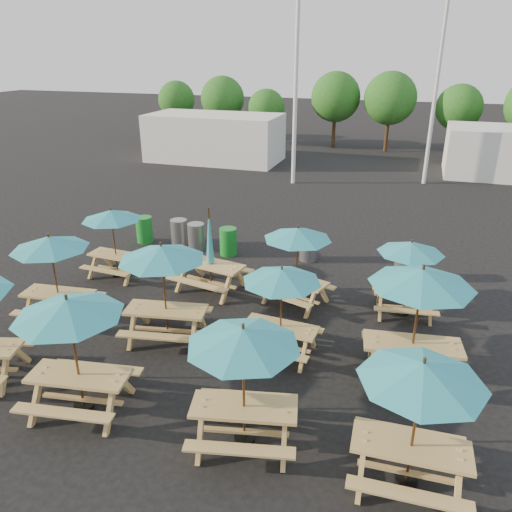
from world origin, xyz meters
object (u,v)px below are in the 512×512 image
(picnic_unit_2, at_px, (112,220))
(waste_bin_0, at_px, (144,229))
(picnic_unit_5, at_px, (210,257))
(picnic_unit_10, at_px, (421,285))
(picnic_unit_4, at_px, (162,259))
(waste_bin_1, at_px, (179,232))
(waste_bin_5, at_px, (404,264))
(picnic_unit_3, at_px, (69,316))
(picnic_unit_8, at_px, (297,239))
(waste_bin_4, at_px, (309,247))
(picnic_unit_11, at_px, (410,253))
(waste_bin_3, at_px, (228,242))
(picnic_unit_9, at_px, (421,381))
(waste_bin_2, at_px, (196,237))
(picnic_unit_7, at_px, (282,281))
(picnic_unit_6, at_px, (243,345))
(picnic_unit_1, at_px, (50,249))

(picnic_unit_2, xyz_separation_m, waste_bin_0, (-0.65, 2.85, -1.36))
(picnic_unit_5, height_order, picnic_unit_10, picnic_unit_10)
(picnic_unit_4, relative_size, waste_bin_1, 2.61)
(waste_bin_0, height_order, waste_bin_5, same)
(picnic_unit_3, relative_size, picnic_unit_8, 1.06)
(picnic_unit_3, bearing_deg, waste_bin_1, 95.21)
(picnic_unit_5, xyz_separation_m, waste_bin_4, (2.22, 3.02, -0.56))
(picnic_unit_8, distance_m, picnic_unit_10, 4.03)
(picnic_unit_11, relative_size, waste_bin_3, 2.19)
(picnic_unit_9, bearing_deg, waste_bin_0, 136.79)
(picnic_unit_10, bearing_deg, waste_bin_2, 136.17)
(picnic_unit_7, relative_size, picnic_unit_8, 0.94)
(picnic_unit_9, bearing_deg, picnic_unit_5, 134.12)
(picnic_unit_4, distance_m, waste_bin_1, 6.47)
(picnic_unit_2, distance_m, picnic_unit_3, 6.27)
(picnic_unit_11, xyz_separation_m, waste_bin_0, (-9.19, 2.64, -1.29))
(picnic_unit_3, height_order, waste_bin_1, picnic_unit_3)
(picnic_unit_2, relative_size, waste_bin_1, 2.28)
(picnic_unit_6, relative_size, waste_bin_3, 2.53)
(waste_bin_0, distance_m, waste_bin_3, 3.32)
(picnic_unit_1, relative_size, waste_bin_3, 2.46)
(picnic_unit_3, height_order, waste_bin_0, picnic_unit_3)
(picnic_unit_5, relative_size, waste_bin_0, 2.66)
(picnic_unit_11, bearing_deg, picnic_unit_10, -92.40)
(picnic_unit_6, height_order, picnic_unit_10, picnic_unit_10)
(picnic_unit_6, relative_size, picnic_unit_10, 0.92)
(picnic_unit_3, bearing_deg, waste_bin_3, 82.25)
(picnic_unit_1, distance_m, picnic_unit_10, 8.71)
(picnic_unit_4, distance_m, waste_bin_0, 7.00)
(picnic_unit_4, bearing_deg, picnic_unit_2, 128.62)
(waste_bin_2, bearing_deg, picnic_unit_8, -33.63)
(waste_bin_2, height_order, waste_bin_3, same)
(picnic_unit_1, bearing_deg, picnic_unit_8, 19.40)
(picnic_unit_3, height_order, picnic_unit_7, picnic_unit_3)
(waste_bin_4, bearing_deg, picnic_unit_4, -110.73)
(picnic_unit_9, xyz_separation_m, waste_bin_5, (-0.43, 8.05, -1.54))
(picnic_unit_10, height_order, waste_bin_4, picnic_unit_10)
(picnic_unit_3, bearing_deg, picnic_unit_5, 77.80)
(waste_bin_1, bearing_deg, picnic_unit_6, -57.51)
(picnic_unit_8, bearing_deg, picnic_unit_5, -163.25)
(picnic_unit_1, height_order, waste_bin_3, picnic_unit_1)
(picnic_unit_2, bearing_deg, picnic_unit_3, -59.93)
(picnic_unit_7, relative_size, picnic_unit_9, 0.92)
(picnic_unit_6, bearing_deg, waste_bin_0, 116.66)
(picnic_unit_5, relative_size, waste_bin_2, 2.66)
(picnic_unit_9, distance_m, waste_bin_0, 12.79)
(picnic_unit_1, xyz_separation_m, picnic_unit_10, (8.71, 0.18, 0.22))
(picnic_unit_8, distance_m, waste_bin_2, 5.29)
(picnic_unit_10, height_order, waste_bin_0, picnic_unit_10)
(picnic_unit_4, distance_m, picnic_unit_6, 3.95)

